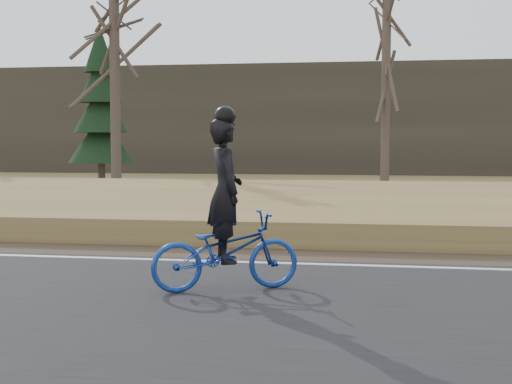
# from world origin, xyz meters

# --- Properties ---
(embankment) EXTENTS (120.00, 5.00, 0.44)m
(embankment) POSITION_xyz_m (0.00, 4.20, 0.22)
(embankment) COLOR olive
(embankment) RESTS_ON ground
(ballast) EXTENTS (120.00, 3.00, 0.45)m
(ballast) POSITION_xyz_m (0.00, 8.00, 0.23)
(ballast) COLOR slate
(ballast) RESTS_ON ground
(railroad) EXTENTS (120.00, 2.40, 0.29)m
(railroad) POSITION_xyz_m (0.00, 8.00, 0.53)
(railroad) COLOR black
(railroad) RESTS_ON ballast
(treeline_backdrop) EXTENTS (120.00, 4.00, 6.00)m
(treeline_backdrop) POSITION_xyz_m (0.00, 30.00, 3.00)
(treeline_backdrop) COLOR #383328
(treeline_backdrop) RESTS_ON ground
(cyclist) EXTENTS (1.92, 1.33, 2.25)m
(cyclist) POSITION_xyz_m (5.08, -1.78, 0.77)
(cyclist) COLOR navy
(cyclist) RESTS_ON road
(bare_tree_near_left) EXTENTS (0.36, 0.36, 7.78)m
(bare_tree_near_left) POSITION_xyz_m (-2.09, 13.67, 3.89)
(bare_tree_near_left) COLOR brown
(bare_tree_near_left) RESTS_ON ground
(bare_tree_center) EXTENTS (0.36, 0.36, 7.97)m
(bare_tree_center) POSITION_xyz_m (7.27, 17.81, 3.99)
(bare_tree_center) COLOR brown
(bare_tree_center) RESTS_ON ground
(conifer) EXTENTS (2.60, 2.60, 6.45)m
(conifer) POSITION_xyz_m (-3.94, 16.95, 3.05)
(conifer) COLOR brown
(conifer) RESTS_ON ground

